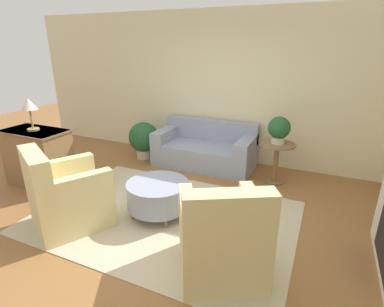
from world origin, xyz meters
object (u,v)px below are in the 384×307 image
at_px(ottoman_table, 158,194).
at_px(dresser, 38,156).
at_px(potted_plant_on_side_table, 279,129).
at_px(armchair_right, 222,239).
at_px(potted_plant_floor, 144,138).
at_px(side_table, 276,156).
at_px(couch, 205,150).
at_px(armchair_left, 65,198).
at_px(table_lamp, 29,106).

xyz_separation_m(ottoman_table, dresser, (-2.26, 0.04, 0.17)).
bearing_deg(potted_plant_on_side_table, armchair_right, -92.72).
height_order(potted_plant_on_side_table, potted_plant_floor, potted_plant_on_side_table).
height_order(armchair_right, side_table, armchair_right).
relative_size(couch, ottoman_table, 2.23).
bearing_deg(armchair_right, side_table, 87.28).
height_order(ottoman_table, side_table, side_table).
bearing_deg(side_table, armchair_right, -92.72).
xyz_separation_m(couch, armchair_right, (1.24, -2.64, 0.09)).
relative_size(dresser, potted_plant_floor, 1.45).
distance_m(armchair_left, potted_plant_floor, 2.50).
height_order(side_table, dresser, dresser).
bearing_deg(armchair_right, armchair_left, 180.00).
relative_size(ottoman_table, table_lamp, 1.65).
bearing_deg(ottoman_table, armchair_right, -31.72).
bearing_deg(couch, table_lamp, -138.92).
distance_m(potted_plant_on_side_table, table_lamp, 3.89).
height_order(couch, ottoman_table, couch).
bearing_deg(table_lamp, armchair_left, -29.05).
xyz_separation_m(armchair_right, side_table, (0.11, 2.38, 0.08)).
distance_m(ottoman_table, dresser, 2.26).
relative_size(armchair_right, ottoman_table, 1.38).
bearing_deg(side_table, potted_plant_on_side_table, 63.43).
distance_m(couch, potted_plant_on_side_table, 1.51).
bearing_deg(ottoman_table, dresser, 178.88).
xyz_separation_m(armchair_right, table_lamp, (-3.40, 0.75, 0.90)).
bearing_deg(armchair_left, table_lamp, 150.95).
bearing_deg(dresser, armchair_right, -12.45).
relative_size(armchair_left, table_lamp, 2.26).
relative_size(dresser, table_lamp, 2.13).
relative_size(couch, potted_plant_on_side_table, 4.20).
xyz_separation_m(dresser, potted_plant_on_side_table, (3.51, 1.63, 0.45)).
relative_size(side_table, dresser, 0.64).
xyz_separation_m(armchair_right, ottoman_table, (-1.14, 0.71, -0.10)).
bearing_deg(dresser, side_table, 24.83).
distance_m(couch, potted_plant_floor, 1.28).
xyz_separation_m(potted_plant_floor, table_lamp, (-0.90, -1.71, 0.88)).
distance_m(dresser, potted_plant_floor, 1.94).
relative_size(armchair_left, potted_plant_floor, 1.54).
distance_m(dresser, table_lamp, 0.82).
xyz_separation_m(armchair_left, ottoman_table, (0.91, 0.71, -0.10)).
xyz_separation_m(dresser, table_lamp, (0.00, -0.00, 0.82)).
relative_size(armchair_right, dresser, 1.07).
bearing_deg(armchair_left, side_table, 47.70).
bearing_deg(table_lamp, armchair_right, -12.45).
relative_size(potted_plant_floor, table_lamp, 1.47).
bearing_deg(potted_plant_on_side_table, armchair_left, -132.30).
bearing_deg(dresser, table_lamp, -90.00).
relative_size(potted_plant_on_side_table, table_lamp, 0.87).
xyz_separation_m(ottoman_table, table_lamp, (-2.26, 0.04, 0.99)).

